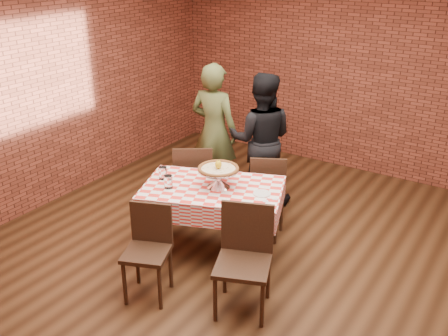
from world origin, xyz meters
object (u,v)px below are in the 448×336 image
Objects in this scene: diner_black at (261,139)px; water_glass_left at (168,182)px; chair_near_right at (243,263)px; condiment_caddy at (224,169)px; chair_far_left at (194,180)px; table at (213,221)px; pizza_stand at (218,178)px; chair_far_right at (268,188)px; water_glass_right at (163,173)px; diner_olive at (214,131)px; pizza at (218,169)px; chair_near_left at (147,255)px.

water_glass_left is at bearing 58.79° from diner_black.
chair_near_right is at bearing 89.73° from diner_black.
condiment_caddy is at bearing 72.93° from diner_black.
table is at bearing 104.58° from chair_far_left.
table is 0.48m from pizza_stand.
chair_near_right is at bearing -82.98° from condiment_caddy.
chair_far_left is 0.57× the size of diner_black.
chair_far_right is (0.16, 0.86, 0.06)m from table.
pizza_stand is 3.17× the size of water_glass_right.
water_glass_left is 0.84× the size of condiment_caddy.
diner_black is at bearing 100.65° from pizza_stand.
diner_olive is (-0.72, 0.89, 0.01)m from condiment_caddy.
chair_far_left is at bearing 142.71° from pizza.
pizza_stand is at bearing 115.11° from chair_near_right.
chair_far_right is (0.11, 0.82, -0.51)m from pizza.
pizza is 0.28m from condiment_caddy.
chair_near_left is 0.86m from chair_near_right.
pizza is 1.04m from chair_near_right.
table is 1.54× the size of chair_far_right.
chair_far_right is 0.51× the size of diner_olive.
diner_black is (-0.16, 1.04, -0.03)m from condiment_caddy.
chair_far_left reaches higher than condiment_caddy.
chair_far_left is 0.85m from chair_far_right.
chair_far_left is 0.54× the size of diner_olive.
chair_far_left is at bearing 110.09° from water_glass_left.
chair_far_left is at bearing 139.00° from table.
chair_near_right is (1.24, -0.48, -0.35)m from water_glass_right.
condiment_caddy reaches higher than table.
diner_olive is at bearing 100.50° from water_glass_right.
pizza is at bearing 115.11° from chair_near_right.
water_glass_right is 0.62m from condiment_caddy.
pizza is at bearing 36.16° from water_glass_left.
chair_far_left is (-0.61, 0.29, -0.38)m from condiment_caddy.
table is 0.86m from chair_far_left.
chair_far_left reaches higher than water_glass_right.
water_glass_right is at bearing -165.29° from pizza_stand.
chair_near_right reaches higher than water_glass_left.
pizza is (0.05, 0.03, 0.57)m from table.
chair_far_right is at bearing 38.04° from condiment_caddy.
diner_black reaches higher than pizza.
diner_black reaches higher than chair_near_left.
water_glass_right is at bearing 142.60° from water_glass_left.
diner_olive is at bearing 95.57° from condiment_caddy.
chair_near_left is 2.24m from diner_black.
water_glass_right is (-0.57, -0.15, -0.03)m from pizza_stand.
chair_far_left is at bearing -7.05° from chair_far_right.
water_glass_right is 1.38m from chair_near_right.
water_glass_right is at bearing -167.53° from table.
pizza_stand is at bearing 59.73° from chair_near_left.
pizza is 0.25× the size of diner_black.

